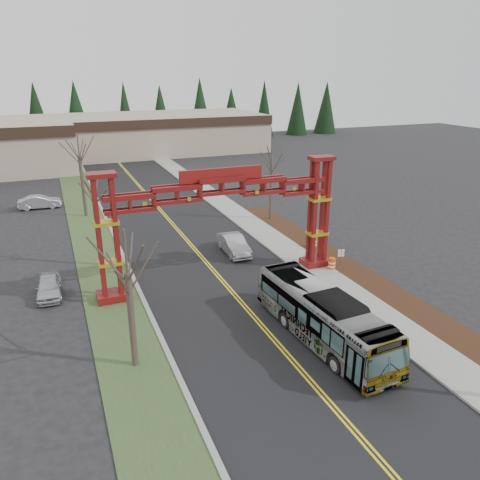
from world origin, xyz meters
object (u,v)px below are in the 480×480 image
street_sign (341,257)px  barrel_south (332,264)px  parked_car_near_a (49,287)px  bare_tree_median_near (127,273)px  barrel_mid (322,253)px  bare_tree_right_far (271,164)px  retail_building_east (162,133)px  transit_bus (323,316)px  barrel_north (314,243)px  parked_car_far_a (40,202)px  bare_tree_median_far (79,157)px  gateway_arch (222,205)px  bare_tree_median_mid (95,196)px  silver_sedan (234,245)px

street_sign → barrel_south: 1.39m
parked_car_near_a → bare_tree_median_near: 12.27m
barrel_mid → bare_tree_right_far: bearing=86.5°
retail_building_east → street_sign: size_ratio=18.17×
retail_building_east → parked_car_near_a: bearing=-110.3°
transit_bus → street_sign: (6.26, 7.54, -0.05)m
bare_tree_median_near → barrel_north: bearing=33.3°
bare_tree_right_far → parked_car_far_a: bearing=148.5°
bare_tree_median_far → parked_car_far_a: bearing=131.1°
gateway_arch → transit_bus: gateway_arch is taller
parked_car_near_a → bare_tree_median_mid: 7.76m
bare_tree_median_near → bare_tree_median_mid: 14.82m
silver_sedan → barrel_north: size_ratio=4.72×
retail_building_east → barrel_mid: 60.90m
bare_tree_median_mid → silver_sedan: bearing=-7.9°
gateway_arch → barrel_south: (8.72, -1.28, -5.46)m
silver_sedan → bare_tree_right_far: 11.61m
bare_tree_median_near → street_sign: (16.82, 5.98, -3.89)m
gateway_arch → barrel_south: 10.36m
bare_tree_median_far → street_sign: bearing=-54.4°
transit_bus → bare_tree_right_far: size_ratio=1.40×
barrel_south → bare_tree_median_mid: bearing=154.8°
retail_building_east → parked_car_far_a: (-22.59, -35.43, -2.75)m
bare_tree_median_mid → barrel_south: 19.21m
gateway_arch → bare_tree_median_mid: gateway_arch is taller
retail_building_east → parked_car_near_a: retail_building_east is taller
street_sign → barrel_south: size_ratio=2.01×
street_sign → barrel_mid: bearing=82.0°
silver_sedan → bare_tree_right_far: bare_tree_right_far is taller
parked_car_near_a → bare_tree_right_far: bare_tree_right_far is taller
retail_building_east → transit_bus: bearing=-95.9°
bare_tree_median_near → barrel_north: 22.00m
bare_tree_median_far → bare_tree_median_mid: bearing=-90.0°
transit_bus → barrel_south: transit_bus is taller
parked_car_far_a → barrel_mid: (21.89, -25.39, -0.23)m
transit_bus → barrel_mid: bearing=55.0°
transit_bus → barrel_south: size_ratio=10.78×
parked_car_far_a → bare_tree_median_far: bare_tree_median_far is taller
gateway_arch → bare_tree_median_near: bearing=-134.2°
parked_car_far_a → barrel_south: size_ratio=4.44×
bare_tree_median_near → barrel_north: bare_tree_median_near is taller
barrel_mid → barrel_north: (0.63, 2.43, -0.02)m
silver_sedan → parked_car_near_a: 15.19m
gateway_arch → silver_sedan: size_ratio=3.75×
gateway_arch → bare_tree_median_far: (-8.00, 21.26, 0.52)m
transit_bus → street_sign: transit_bus is taller
silver_sedan → barrel_south: bearing=-45.8°
parked_car_near_a → street_sign: 21.41m
bare_tree_median_mid → parked_car_far_a: bearing=103.0°
bare_tree_median_mid → barrel_north: 18.93m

